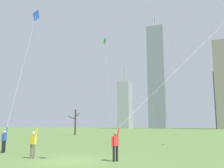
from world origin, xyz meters
The scene contains 9 objects.
ground_plane centered at (0.00, 0.00, 0.00)m, with size 400.00×400.00×0.00m, color #5B7A3D.
kite_flyer_midfield_right_pink centered at (-1.55, -0.47, 2.50)m, with size 9.36×2.79×14.02m.
kite_flyer_midfield_center_blue centered at (-7.36, 2.79, 3.70)m, with size 2.65×6.47×14.21m.
kite_flyer_midfield_left_purple centered at (4.40, 3.53, 3.86)m, with size 8.67×12.17×13.52m.
distant_kite_drifting_right_green centered at (-6.82, 19.41, 13.48)m, with size 2.25×1.80×14.99m.
bare_tree_rightmost centered at (-19.64, 32.56, 2.84)m, with size 2.88×1.89×5.26m.
skyline_squat_block centered at (-46.11, 135.15, 14.65)m, with size 7.61×7.72×38.67m.
skyline_wide_slab centered at (-27.04, 142.17, 33.11)m, with size 10.80×5.42×72.61m.
skyline_tall_tower centered at (10.74, 145.09, 16.55)m, with size 9.33×5.66×33.10m.
Camera 1 is at (7.97, -12.71, 2.00)m, focal length 40.04 mm.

